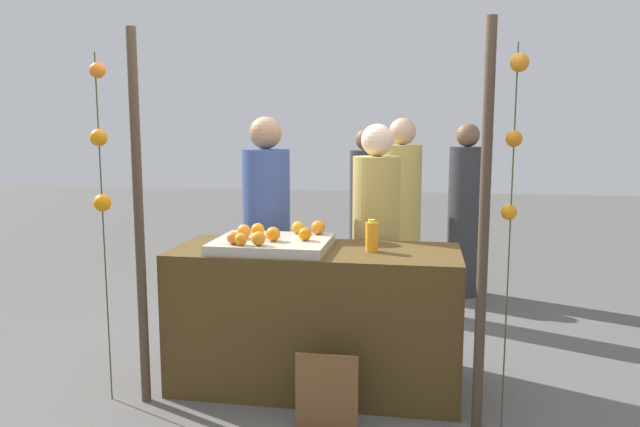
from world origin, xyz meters
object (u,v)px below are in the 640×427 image
orange_1 (258,230)px  vendor_right (376,251)px  orange_0 (305,234)px  juice_bottle (372,237)px  vendor_left (267,243)px  chalkboard_sign (327,393)px  stall_counter (316,318)px

orange_1 → vendor_right: vendor_right is taller
orange_0 → juice_bottle: (0.40, 0.03, -0.01)m
orange_1 → vendor_left: size_ratio=0.05×
orange_1 → juice_bottle: 0.73m
orange_0 → chalkboard_sign: (0.22, -0.51, -0.77)m
orange_0 → stall_counter: bearing=43.2°
orange_0 → juice_bottle: 0.41m
stall_counter → juice_bottle: size_ratio=9.02×
orange_0 → vendor_right: size_ratio=0.05×
orange_1 → chalkboard_sign: (0.54, -0.61, -0.78)m
juice_bottle → vendor_left: vendor_left is taller
juice_bottle → chalkboard_sign: juice_bottle is taller
stall_counter → vendor_left: 0.83m
orange_0 → chalkboard_sign: orange_0 is taller
juice_bottle → orange_0: bearing=-175.3°
orange_0 → orange_1: orange_1 is taller
orange_1 → juice_bottle: (0.73, -0.06, -0.01)m
juice_bottle → chalkboard_sign: (-0.18, -0.55, -0.76)m
juice_bottle → vendor_left: (-0.82, 0.61, -0.18)m
orange_1 → stall_counter: bearing=-6.3°
stall_counter → juice_bottle: bearing=-3.4°
chalkboard_sign → vendor_left: size_ratio=0.26×
stall_counter → orange_0: size_ratio=21.79×
stall_counter → chalkboard_sign: 0.63m
chalkboard_sign → vendor_left: vendor_left is taller
orange_0 → chalkboard_sign: size_ratio=0.18×
orange_0 → juice_bottle: bearing=4.7°
chalkboard_sign → vendor_right: bearing=81.7°
chalkboard_sign → orange_1: bearing=131.7°
orange_0 → vendor_right: bearing=58.1°
stall_counter → orange_1: orange_1 is taller
vendor_right → orange_0: bearing=-121.9°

